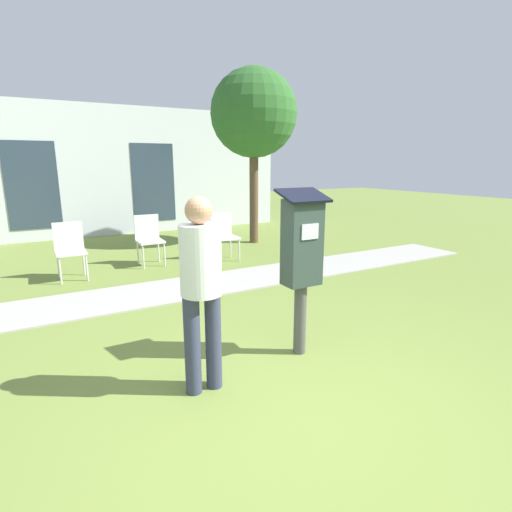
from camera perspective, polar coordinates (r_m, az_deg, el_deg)
name	(u,v)px	position (r m, az deg, el deg)	size (l,w,h in m)	color
ground_plane	(282,410)	(3.23, 3.78, -21.07)	(40.00, 40.00, 0.00)	olive
sidewalk	(160,292)	(5.91, -13.50, -5.01)	(12.00, 1.10, 0.02)	#A3A099
building_facade	(95,172)	(10.81, -21.98, 11.10)	(10.00, 0.26, 3.20)	silver
parking_meter	(302,251)	(3.72, 6.57, 0.67)	(0.44, 0.31, 1.59)	#4C4C4C
person_standing	(201,281)	(3.11, -7.86, -3.54)	(0.32, 0.32, 1.58)	#333851
outdoor_chair_left	(70,246)	(6.98, -25.07, 1.31)	(0.44, 0.44, 0.90)	silver
outdoor_chair_middle	(149,236)	(7.48, -15.08, 2.82)	(0.44, 0.44, 0.90)	silver
outdoor_chair_right	(223,232)	(7.60, -4.68, 3.40)	(0.44, 0.44, 0.90)	silver
tree	(254,114)	(9.22, -0.32, 19.59)	(1.90, 1.90, 3.82)	brown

